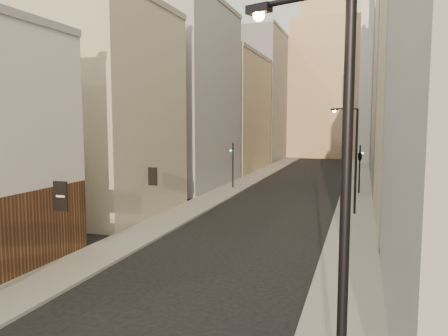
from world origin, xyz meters
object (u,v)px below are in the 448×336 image
(streetlamp_near, at_px, (334,197))
(streetlamp_mid, at_px, (353,155))
(clock_tower, at_px, (326,73))
(traffic_light_right, at_px, (360,156))
(traffic_light_left, at_px, (233,156))
(white_tower, at_px, (384,56))

(streetlamp_near, distance_m, streetlamp_mid, 25.64)
(clock_tower, xyz_separation_m, streetlamp_near, (7.44, -86.57, -11.94))
(streetlamp_mid, xyz_separation_m, traffic_light_right, (0.42, 10.63, -0.83))
(clock_tower, distance_m, traffic_light_left, 52.73)
(white_tower, xyz_separation_m, traffic_light_right, (-3.28, -36.31, -14.68))
(streetlamp_near, height_order, traffic_light_right, streetlamp_near)
(white_tower, relative_size, streetlamp_near, 4.16)
(traffic_light_right, bearing_deg, streetlamp_mid, 95.26)
(streetlamp_near, xyz_separation_m, traffic_light_right, (0.28, 36.26, -1.77))
(clock_tower, distance_m, white_tower, 17.83)
(traffic_light_right, bearing_deg, white_tower, -87.66)
(white_tower, relative_size, streetlamp_mid, 4.98)
(streetlamp_mid, bearing_deg, traffic_light_right, 64.18)
(streetlamp_near, height_order, streetlamp_mid, streetlamp_near)
(clock_tower, bearing_deg, traffic_light_left, -96.23)
(white_tower, height_order, streetlamp_near, white_tower)
(clock_tower, relative_size, streetlamp_mid, 5.39)
(clock_tower, xyz_separation_m, traffic_light_left, (-5.52, -50.54, -13.99))
(white_tower, distance_m, traffic_light_left, 42.80)
(clock_tower, relative_size, white_tower, 1.08)
(streetlamp_mid, height_order, traffic_light_left, streetlamp_mid)
(white_tower, distance_m, streetlamp_mid, 49.08)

